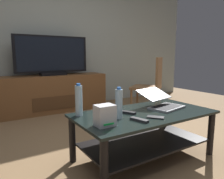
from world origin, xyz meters
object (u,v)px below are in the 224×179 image
Objects in this scene: coffee_table at (144,127)px; water_bottle_near at (79,100)px; water_bottle_far at (119,104)px; soundbar_remote at (139,120)px; television at (52,56)px; tv_remote at (127,112)px; router_box at (105,115)px; cell_phone at (156,117)px; laptop at (161,102)px; media_cabinet at (54,93)px; dining_chair at (151,83)px.

water_bottle_near is at bearing 158.00° from coffee_table.
soundbar_remote is (0.10, -0.15, -0.11)m from water_bottle_far.
tv_remote is (0.05, -2.09, -0.50)m from television.
cell_phone is (0.46, -0.05, -0.07)m from router_box.
water_bottle_far is 0.21m from soundbar_remote.
laptop is 2.76× the size of router_box.
coffee_table is 8.09× the size of soundbar_remote.
water_bottle_near reaches higher than router_box.
cell_phone is (0.52, -0.40, -0.13)m from water_bottle_near.
media_cabinet is at bearing 102.83° from laptop.
television is 2.38m from soundbar_remote.
television reaches higher than water_bottle_far.
media_cabinet is 4.18× the size of laptop.
cell_phone is (0.17, -2.35, 0.13)m from media_cabinet.
soundbar_remote is (-0.21, -0.17, 0.15)m from coffee_table.
water_bottle_far is at bearing -45.11° from water_bottle_near.
laptop is 0.54m from soundbar_remote.
cell_phone is at bearing -6.24° from router_box.
router_box is 0.22m from water_bottle_far.
coffee_table is 0.56m from router_box.
water_bottle_near is at bearing 169.18° from laptop.
coffee_table is 0.71× the size of media_cabinet.
router_box is (-0.30, -2.28, -0.43)m from television.
water_bottle_near reaches higher than laptop.
laptop is 1.54× the size of water_bottle_near.
water_bottle_near reaches higher than media_cabinet.
router_box reaches higher than tv_remote.
television is 7.77× the size of router_box.
tv_remote is (-0.12, 0.24, 0.01)m from cell_phone.
water_bottle_near is 1.77× the size of soundbar_remote.
router_box is 0.99× the size of tv_remote.
water_bottle_near is at bearing 130.92° from tv_remote.
coffee_table is at bearing 39.96° from cell_phone.
water_bottle_near is (-1.60, -0.83, 0.05)m from dining_chair.
soundbar_remote is (-0.00, -2.35, 0.14)m from media_cabinet.
water_bottle_near reaches higher than tv_remote.
dining_chair is at bearing 38.67° from water_bottle_far.
television is at bearing 95.40° from coffee_table.
soundbar_remote is (-0.05, -0.23, 0.00)m from tv_remote.
media_cabinet is 11.56× the size of router_box.
television is at bearing 102.96° from laptop.
television reaches higher than laptop.
television is at bearing 79.69° from water_bottle_near.
laptop reaches higher than tv_remote.
laptop is (-0.77, -0.99, -0.03)m from dining_chair.
dining_chair is 1.57m from tv_remote.
television is 2.81× the size of laptop.
television is 2.39m from cell_phone.
laptop is at bearing -25.78° from tv_remote.
laptop is 0.44m from tv_remote.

